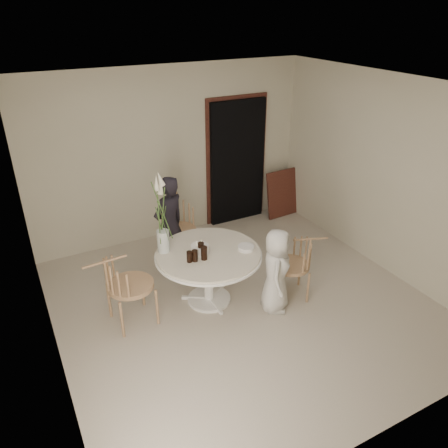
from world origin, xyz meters
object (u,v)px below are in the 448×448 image
chair_left (119,282)px  girl (169,225)px  table (208,260)px  chair_far (178,221)px  chair_right (300,259)px  birthday_cake (200,249)px  flower_vase (162,224)px  boy (276,271)px

chair_left → girl: bearing=-52.4°
table → chair_far: bearing=85.5°
chair_right → chair_left: chair_left is taller
chair_left → birthday_cake: 1.04m
chair_far → chair_right: (1.00, -1.65, -0.05)m
table → girl: girl is taller
chair_left → girl: 1.31m
table → flower_vase: bearing=149.7°
boy → girl: bearing=62.2°
boy → chair_left: bearing=105.0°
girl → birthday_cake: bearing=70.1°
girl → boy: (0.81, -1.46, -0.16)m
birthday_cake → girl: bearing=93.3°
chair_far → flower_vase: 1.22m
table → chair_left: (-1.12, 0.06, -0.00)m
table → chair_far: chair_far is taller
chair_far → boy: boy is taller
chair_far → boy: bearing=-50.3°
table → chair_left: chair_left is taller
birthday_cake → flower_vase: flower_vase is taller
chair_far → flower_vase: flower_vase is taller
girl → flower_vase: flower_vase is taller
chair_left → girl: girl is taller
chair_left → flower_vase: bearing=-75.6°
table → chair_right: 1.18m
chair_far → girl: girl is taller
chair_right → boy: boy is taller
girl → boy: girl is taller
girl → birthday_cake: size_ratio=6.45×
table → girl: bearing=99.2°
boy → birthday_cake: size_ratio=4.98×
boy → birthday_cake: bearing=86.8°
chair_far → chair_left: (-1.22, -1.17, 0.02)m
table → chair_right: chair_right is taller
chair_left → girl: (0.97, 0.87, 0.10)m
table → boy: bearing=-38.6°
chair_far → birthday_cake: bearing=-77.3°
boy → flower_vase: (-1.13, 0.80, 0.55)m
chair_right → chair_far: bearing=-128.1°
table → girl: 0.95m
chair_far → flower_vase: (-0.57, -0.95, 0.51)m
flower_vase → girl: bearing=63.5°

